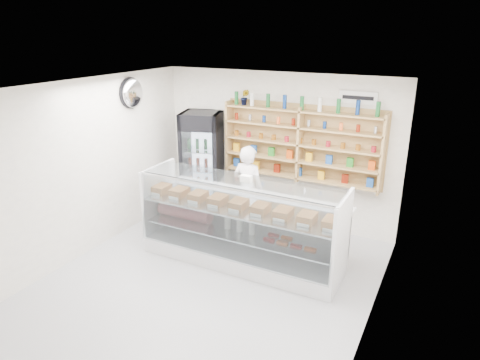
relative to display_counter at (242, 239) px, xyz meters
The scene contains 8 objects.
room 1.31m from the display_counter, 100.65° to the right, with size 5.00×5.00×5.00m.
display_counter is the anchor object (origin of this frame).
shop_worker 1.10m from the display_counter, 110.52° to the left, with size 0.59×0.39×1.63m, color white.
drinks_cooler 2.14m from the display_counter, 138.90° to the left, with size 0.90×0.89×2.03m.
wall_shelving 2.00m from the display_counter, 77.22° to the left, with size 2.84×0.28×1.33m.
potted_plant 2.60m from the display_counter, 115.23° to the left, with size 0.16×0.13×0.28m, color #1E6626.
security_mirror 3.14m from the display_counter, behind, with size 0.15×0.50×0.50m, color silver.
wall_sign 2.95m from the display_counter, 53.29° to the left, with size 0.62×0.03×0.20m, color white.
Camera 1 is at (2.88, -4.57, 3.50)m, focal length 32.00 mm.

